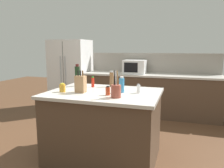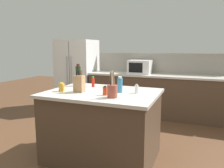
{
  "view_description": "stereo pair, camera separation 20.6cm",
  "coord_description": "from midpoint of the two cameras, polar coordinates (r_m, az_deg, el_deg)",
  "views": [
    {
      "loc": [
        0.99,
        -2.68,
        1.52
      ],
      "look_at": [
        0.0,
        0.35,
        0.99
      ],
      "focal_mm": 35.0,
      "sensor_mm": 36.0,
      "label": 1
    },
    {
      "loc": [
        1.18,
        -2.61,
        1.52
      ],
      "look_at": [
        0.0,
        0.35,
        0.99
      ],
      "focal_mm": 35.0,
      "sensor_mm": 36.0,
      "label": 2
    }
  ],
  "objects": [
    {
      "name": "ground_plane",
      "position": [
        3.24,
        -3.96,
        -18.59
      ],
      "size": [
        14.0,
        14.0,
        0.0
      ],
      "primitive_type": "plane",
      "color": "brown"
    },
    {
      "name": "back_counter_run",
      "position": [
        5.02,
        8.69,
        -2.74
      ],
      "size": [
        3.04,
        0.66,
        0.94
      ],
      "color": "#4C3828",
      "rests_on": "ground_plane"
    },
    {
      "name": "wall_backsplash",
      "position": [
        5.23,
        9.46,
        5.46
      ],
      "size": [
        3.0,
        0.03,
        0.46
      ],
      "primitive_type": "cube",
      "color": "gray",
      "rests_on": "back_counter_run"
    },
    {
      "name": "kitchen_island",
      "position": [
        3.04,
        -4.06,
        -10.72
      ],
      "size": [
        1.47,
        1.09,
        0.94
      ],
      "color": "#4C3828",
      "rests_on": "ground_plane"
    },
    {
      "name": "refrigerator",
      "position": [
        5.68,
        -11.74,
        2.53
      ],
      "size": [
        0.94,
        0.75,
        1.71
      ],
      "color": "white",
      "rests_on": "ground_plane"
    },
    {
      "name": "microwave",
      "position": [
        4.99,
        4.76,
        4.49
      ],
      "size": [
        0.49,
        0.39,
        0.31
      ],
      "color": "white",
      "rests_on": "back_counter_run"
    },
    {
      "name": "knife_block",
      "position": [
        2.89,
        -10.22,
        0.01
      ],
      "size": [
        0.13,
        0.1,
        0.29
      ],
      "rotation": [
        0.0,
        0.0,
        0.0
      ],
      "color": "#A87C54",
      "rests_on": "kitchen_island"
    },
    {
      "name": "utensil_crock",
      "position": [
        2.56,
        -1.26,
        -1.76
      ],
      "size": [
        0.12,
        0.12,
        0.32
      ],
      "color": "brown",
      "rests_on": "kitchen_island"
    },
    {
      "name": "spice_jar_paprika",
      "position": [
        2.7,
        -3.29,
        -1.83
      ],
      "size": [
        0.06,
        0.06,
        0.11
      ],
      "color": "#B73D1E",
      "rests_on": "kitchen_island"
    },
    {
      "name": "dish_soap_bottle",
      "position": [
        2.85,
        0.5,
        -0.24
      ],
      "size": [
        0.07,
        0.07,
        0.21
      ],
      "color": "#3384BC",
      "rests_on": "kitchen_island"
    },
    {
      "name": "hot_sauce_bottle",
      "position": [
        3.27,
        -6.84,
        0.48
      ],
      "size": [
        0.04,
        0.04,
        0.16
      ],
      "color": "red",
      "rests_on": "kitchen_island"
    },
    {
      "name": "honey_jar",
      "position": [
        2.99,
        -14.76,
        -0.99
      ],
      "size": [
        0.08,
        0.08,
        0.12
      ],
      "color": "gold",
      "rests_on": "kitchen_island"
    },
    {
      "name": "salt_shaker",
      "position": [
        2.83,
        4.88,
        -1.28
      ],
      "size": [
        0.05,
        0.05,
        0.12
      ],
      "color": "silver",
      "rests_on": "kitchen_island"
    },
    {
      "name": "pepper_grinder",
      "position": [
        3.29,
        -1.9,
        1.28
      ],
      "size": [
        0.06,
        0.06,
        0.24
      ],
      "color": "brown",
      "rests_on": "kitchen_island"
    },
    {
      "name": "wine_bottle",
      "position": [
        3.38,
        -10.75,
        2.11
      ],
      "size": [
        0.08,
        0.08,
        0.34
      ],
      "color": "black",
      "rests_on": "kitchen_island"
    }
  ]
}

